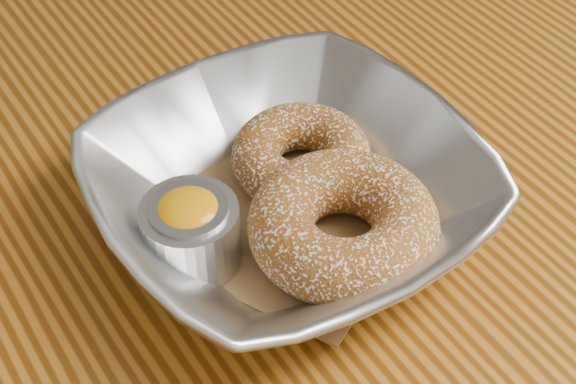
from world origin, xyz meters
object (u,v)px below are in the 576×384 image
table (126,318)px  serving_bowl (288,194)px  donut_back (301,156)px  donut_front (343,225)px  ramekin (191,231)px

table → serving_bowl: 0.17m
donut_back → donut_front: size_ratio=0.79×
serving_bowl → donut_back: bearing=43.6°
table → donut_back: size_ratio=13.33×
donut_back → donut_front: (-0.02, -0.07, 0.00)m
donut_back → serving_bowl: bearing=-136.4°
table → donut_front: 0.20m
serving_bowl → donut_front: 0.04m
donut_front → serving_bowl: bearing=106.7°
serving_bowl → donut_back: (0.03, 0.03, -0.00)m
serving_bowl → ramekin: bearing=179.0°
table → serving_bowl: size_ratio=5.15×
table → serving_bowl: (0.10, -0.06, 0.13)m
donut_back → ramekin: size_ratio=1.56×
table → donut_back: 0.18m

